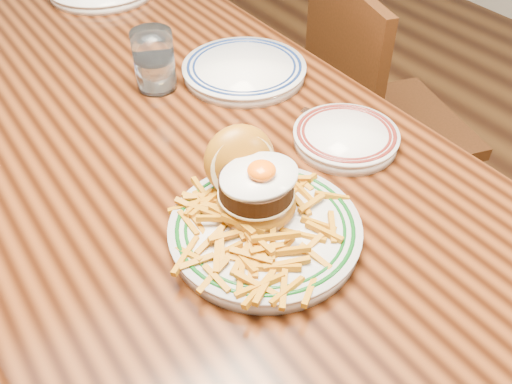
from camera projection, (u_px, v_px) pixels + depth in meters
floor at (179, 340)px, 1.60m from camera, size 6.00×6.00×0.00m
table at (150, 153)px, 1.16m from camera, size 0.85×1.60×0.75m
chair_right at (372, 118)px, 1.61m from camera, size 0.50×0.50×0.86m
main_plate at (261, 213)px, 0.84m from camera, size 0.29×0.30×0.14m
side_plate at (346, 136)px, 1.02m from camera, size 0.19×0.20×0.03m
rear_plate at (244, 69)px, 1.20m from camera, size 0.26×0.26×0.03m
water_glass at (155, 64)px, 1.14m from camera, size 0.08×0.08×0.12m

